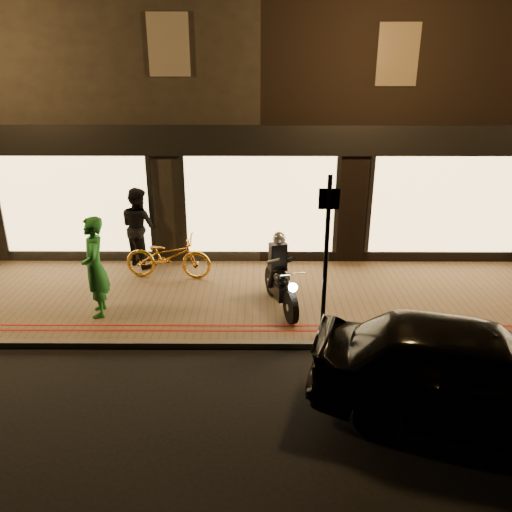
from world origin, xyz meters
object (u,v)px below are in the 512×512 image
at_px(bicycle_gold, 168,256).
at_px(sign_post, 326,251).
at_px(motorcycle, 280,279).
at_px(parked_car, 470,372).
at_px(person_green, 95,267).

bearing_deg(bicycle_gold, sign_post, -125.03).
relative_size(motorcycle, parked_car, 0.43).
xyz_separation_m(sign_post, parked_car, (1.82, -2.08, -1.03)).
distance_m(motorcycle, parked_car, 4.15).
bearing_deg(sign_post, person_green, 168.58).
height_order(sign_post, parked_car, sign_post).
height_order(bicycle_gold, person_green, person_green).
xyz_separation_m(sign_post, bicycle_gold, (-3.26, 2.71, -1.15)).
height_order(sign_post, person_green, sign_post).
relative_size(sign_post, parked_car, 0.67).
xyz_separation_m(motorcycle, bicycle_gold, (-2.54, 1.51, -0.09)).
bearing_deg(person_green, parked_car, 49.49).
bearing_deg(sign_post, parked_car, -48.89).
relative_size(motorcycle, person_green, 0.94).
distance_m(person_green, parked_car, 6.84).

